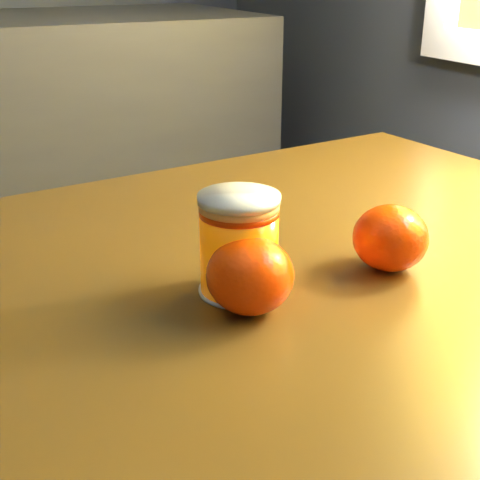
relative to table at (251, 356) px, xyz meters
name	(u,v)px	position (x,y,z in m)	size (l,w,h in m)	color
table	(251,356)	(0.00, 0.00, 0.00)	(1.06, 0.79, 0.75)	#593D16
juice_glass	(239,245)	(-0.03, -0.03, 0.14)	(0.07, 0.07, 0.09)	#FF6E05
orange_front	(250,275)	(-0.04, -0.07, 0.13)	(0.07, 0.07, 0.07)	#FE3E05
orange_back	(390,238)	(0.12, -0.05, 0.13)	(0.07, 0.07, 0.06)	#FE3E05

